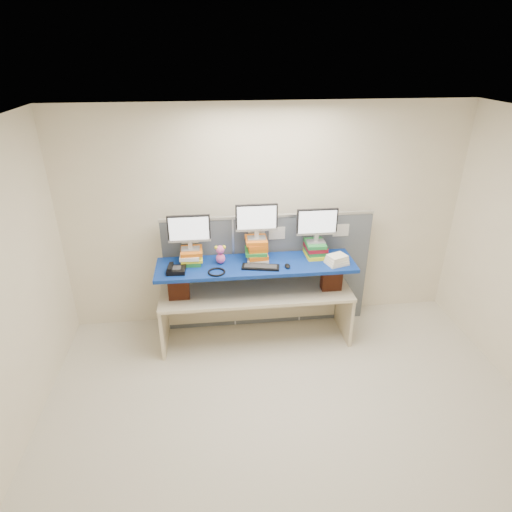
{
  "coord_description": "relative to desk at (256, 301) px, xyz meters",
  "views": [
    {
      "loc": [
        -0.71,
        -2.96,
        3.33
      ],
      "look_at": [
        -0.19,
        1.43,
        1.16
      ],
      "focal_mm": 30.0,
      "sensor_mm": 36.0,
      "label": 1
    }
  ],
  "objects": [
    {
      "name": "cubicle_partition",
      "position": [
        0.19,
        0.35,
        0.21
      ],
      "size": [
        2.6,
        0.06,
        1.53
      ],
      "color": "#4F555D",
      "rests_on": "ground"
    },
    {
      "name": "book_stack_left",
      "position": [
        -0.74,
        0.12,
        0.59
      ],
      "size": [
        0.26,
        0.31,
        0.17
      ],
      "color": "#217E34",
      "rests_on": "blue_board"
    },
    {
      "name": "monitor_left",
      "position": [
        -0.75,
        0.12,
        0.91
      ],
      "size": [
        0.48,
        0.14,
        0.42
      ],
      "rotation": [
        0.0,
        0.0,
        -0.0
      ],
      "color": "#B0B0B5",
      "rests_on": "book_stack_left"
    },
    {
      "name": "plush_toy",
      "position": [
        -0.41,
        0.06,
        0.62
      ],
      "size": [
        0.13,
        0.1,
        0.23
      ],
      "rotation": [
        0.0,
        0.0,
        -0.26
      ],
      "color": "#E757A4",
      "rests_on": "blue_board"
    },
    {
      "name": "desk",
      "position": [
        0.0,
        0.0,
        0.0
      ],
      "size": [
        2.29,
        0.68,
        0.7
      ],
      "rotation": [
        0.0,
        0.0,
        -0.0
      ],
      "color": "beige",
      "rests_on": "ground"
    },
    {
      "name": "mouse",
      "position": [
        0.35,
        -0.13,
        0.52
      ],
      "size": [
        0.07,
        0.12,
        0.04
      ],
      "primitive_type": "ellipsoid",
      "rotation": [
        0.0,
        0.0,
        0.09
      ],
      "color": "black",
      "rests_on": "blue_board"
    },
    {
      "name": "headset",
      "position": [
        -0.46,
        -0.17,
        0.52
      ],
      "size": [
        0.21,
        0.21,
        0.02
      ],
      "primitive_type": "torus",
      "rotation": [
        0.0,
        0.0,
        -0.07
      ],
      "color": "black",
      "rests_on": "blue_board"
    },
    {
      "name": "keyboard",
      "position": [
        0.04,
        -0.11,
        0.52
      ],
      "size": [
        0.45,
        0.23,
        0.03
      ],
      "rotation": [
        0.0,
        0.0,
        -0.21
      ],
      "color": "black",
      "rests_on": "blue_board"
    },
    {
      "name": "monitor_center",
      "position": [
        0.02,
        0.12,
        1.01
      ],
      "size": [
        0.48,
        0.14,
        0.42
      ],
      "rotation": [
        0.0,
        0.0,
        -0.0
      ],
      "color": "#B0B0B5",
      "rests_on": "book_stack_center"
    },
    {
      "name": "desk_phone",
      "position": [
        -0.92,
        -0.1,
        0.54
      ],
      "size": [
        0.22,
        0.2,
        0.09
      ],
      "rotation": [
        0.0,
        0.0,
        -0.06
      ],
      "color": "black",
      "rests_on": "blue_board"
    },
    {
      "name": "book_stack_center",
      "position": [
        0.02,
        0.12,
        0.64
      ],
      "size": [
        0.28,
        0.3,
        0.27
      ],
      "color": "white",
      "rests_on": "blue_board"
    },
    {
      "name": "room",
      "position": [
        0.19,
        -1.43,
        0.84
      ],
      "size": [
        5.0,
        4.0,
        2.8
      ],
      "color": "#F5E9CA",
      "rests_on": "ground"
    },
    {
      "name": "binder_stack",
      "position": [
        0.93,
        -0.12,
        0.56
      ],
      "size": [
        0.28,
        0.25,
        0.11
      ],
      "rotation": [
        0.0,
        0.0,
        0.32
      ],
      "color": "white",
      "rests_on": "blue_board"
    },
    {
      "name": "blue_board",
      "position": [
        0.0,
        0.0,
        0.49
      ],
      "size": [
        2.31,
        0.59,
        0.04
      ],
      "primitive_type": "cube",
      "rotation": [
        0.0,
        0.0,
        -0.0
      ],
      "color": "navy",
      "rests_on": "brick_pier_left"
    },
    {
      "name": "brick_pier_left",
      "position": [
        -0.9,
        -0.05,
        0.3
      ],
      "size": [
        0.24,
        0.13,
        0.32
      ],
      "primitive_type": "cube",
      "rotation": [
        0.0,
        0.0,
        -0.0
      ],
      "color": "maroon",
      "rests_on": "desk"
    },
    {
      "name": "book_stack_right",
      "position": [
        0.73,
        0.12,
        0.6
      ],
      "size": [
        0.25,
        0.3,
        0.18
      ],
      "color": "yellow",
      "rests_on": "blue_board"
    },
    {
      "name": "monitor_right",
      "position": [
        0.73,
        0.12,
        0.93
      ],
      "size": [
        0.48,
        0.14,
        0.42
      ],
      "rotation": [
        0.0,
        0.0,
        -0.0
      ],
      "color": "#B0B0B5",
      "rests_on": "book_stack_right"
    },
    {
      "name": "brick_pier_right",
      "position": [
        0.9,
        -0.05,
        0.3
      ],
      "size": [
        0.24,
        0.13,
        0.32
      ],
      "primitive_type": "cube",
      "rotation": [
        0.0,
        0.0,
        -0.0
      ],
      "color": "maroon",
      "rests_on": "desk"
    }
  ]
}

